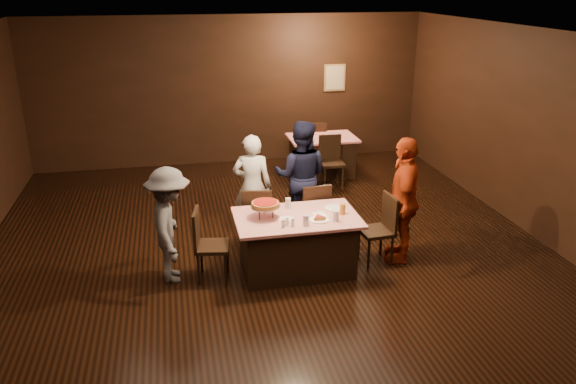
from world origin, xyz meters
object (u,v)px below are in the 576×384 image
at_px(chair_end_left, 212,245).
at_px(glass_amber, 343,209).
at_px(chair_end_right, 376,230).
at_px(glass_front_left, 306,220).
at_px(chair_back_far, 314,143).
at_px(diner_white_jacket, 252,186).
at_px(main_table, 297,243).
at_px(glass_front_right, 336,216).
at_px(chair_far_right, 312,213).
at_px(diner_grey_knit, 170,225).
at_px(chair_back_near, 332,162).
at_px(glass_back, 288,203).
at_px(diner_red_shirt, 403,200).
at_px(back_table, 322,156).
at_px(diner_navy_hoodie, 301,176).
at_px(pizza_stand, 265,204).
at_px(chair_far_left, 257,217).
at_px(plate_empty, 334,208).

distance_m(chair_end_left, glass_amber, 1.74).
bearing_deg(chair_end_right, glass_front_left, -78.58).
bearing_deg(chair_back_far, diner_white_jacket, 66.12).
height_order(main_table, glass_front_right, glass_front_right).
bearing_deg(chair_far_right, diner_white_jacket, -37.10).
relative_size(diner_grey_knit, glass_front_right, 10.76).
distance_m(chair_back_near, glass_front_left, 3.56).
xyz_separation_m(chair_end_right, chair_back_far, (0.25, 4.29, 0.00)).
relative_size(chair_back_far, glass_back, 6.79).
relative_size(diner_white_jacket, glass_front_right, 11.17).
distance_m(chair_back_near, diner_red_shirt, 3.00).
xyz_separation_m(back_table, diner_grey_knit, (-2.96, -3.60, 0.37)).
relative_size(chair_back_near, glass_amber, 6.79).
relative_size(chair_far_right, glass_front_left, 6.79).
height_order(chair_far_right, chair_back_far, same).
bearing_deg(main_table, glass_back, 99.46).
bearing_deg(back_table, chair_end_left, -123.56).
relative_size(diner_navy_hoodie, glass_front_right, 12.22).
bearing_deg(glass_amber, diner_navy_hoodie, 100.18).
height_order(glass_amber, glass_back, same).
height_order(chair_far_right, diner_grey_knit, diner_grey_knit).
height_order(pizza_stand, glass_back, pizza_stand).
distance_m(chair_end_left, diner_white_jacket, 1.44).
distance_m(main_table, glass_front_right, 0.69).
bearing_deg(diner_white_jacket, chair_end_right, 153.35).
relative_size(chair_far_left, chair_end_left, 1.00).
bearing_deg(glass_front_right, glass_front_left, -172.87).
bearing_deg(glass_front_right, diner_grey_knit, 170.56).
relative_size(back_table, diner_white_jacket, 0.83).
bearing_deg(diner_grey_knit, chair_far_right, -71.04).
height_order(back_table, plate_empty, plate_empty).
xyz_separation_m(chair_end_right, chair_back_near, (0.25, 2.99, 0.00)).
distance_m(back_table, glass_amber, 3.84).
bearing_deg(glass_amber, chair_far_right, 104.04).
height_order(main_table, glass_back, glass_back).
relative_size(back_table, chair_back_near, 1.37).
relative_size(chair_far_left, diner_white_jacket, 0.61).
xyz_separation_m(chair_end_right, diner_white_jacket, (-1.50, 1.21, 0.31)).
height_order(diner_white_jacket, glass_back, diner_white_jacket).
distance_m(chair_end_left, diner_navy_hoodie, 1.98).
relative_size(chair_end_right, glass_front_right, 6.79).
bearing_deg(glass_front_left, diner_red_shirt, 12.80).
bearing_deg(glass_back, diner_white_jacket, 110.76).
bearing_deg(chair_end_right, pizza_stand, -96.44).
height_order(chair_far_right, glass_front_right, chair_far_right).
xyz_separation_m(glass_front_right, glass_amber, (0.15, 0.20, 0.00)).
bearing_deg(chair_end_left, glass_front_right, -89.14).
height_order(back_table, chair_far_right, chair_far_right).
xyz_separation_m(chair_back_near, diner_red_shirt, (0.13, -2.97, 0.39)).
height_order(chair_far_left, diner_white_jacket, diner_white_jacket).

